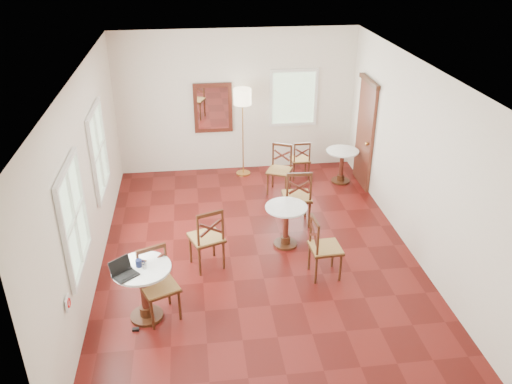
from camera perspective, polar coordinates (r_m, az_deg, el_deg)
ground at (r=8.60m, az=0.25°, el=-6.86°), size 7.00×7.00×0.00m
room_shell at (r=7.95m, az=-0.41°, el=5.61°), size 5.02×7.02×3.01m
cafe_table_near at (r=7.22m, az=-12.12°, el=-10.04°), size 0.78×0.78×0.82m
cafe_table_mid at (r=8.64m, az=3.27°, el=-3.20°), size 0.69×0.69×0.73m
cafe_table_back at (r=10.95m, az=9.30°, el=3.18°), size 0.66×0.66×0.70m
chair_near_a at (r=8.09m, az=-5.36°, el=-4.97°), size 0.62×0.62×1.05m
chair_near_b at (r=7.22m, az=-10.55°, el=-9.90°), size 0.61×0.61×1.02m
chair_mid_a at (r=9.24m, az=4.47°, el=-0.51°), size 0.51×0.51×1.08m
chair_mid_b at (r=7.94m, az=7.38°, el=-5.99°), size 0.48×0.48×1.00m
chair_back_a at (r=11.04m, az=4.84°, el=3.55°), size 0.39×0.39×0.84m
chair_back_b at (r=10.38m, az=2.59°, el=2.45°), size 0.60×0.60×0.98m
floor_lamp at (r=10.77m, az=-1.48°, el=9.68°), size 0.36×0.36×1.88m
laptop at (r=6.92m, az=-14.22°, el=-8.37°), size 0.38×0.38×0.21m
mouse at (r=7.03m, az=-13.68°, el=-8.03°), size 0.12×0.09×0.04m
navy_mug at (r=7.04m, az=-12.59°, el=-7.55°), size 0.13×0.08×0.10m
water_glass at (r=6.98m, az=-12.02°, el=-7.81°), size 0.06×0.06×0.09m
power_adapter at (r=7.35m, az=-12.95°, el=-14.35°), size 0.09×0.05×0.03m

